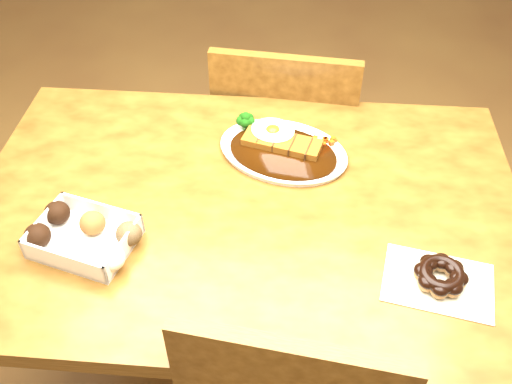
# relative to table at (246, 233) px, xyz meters

# --- Properties ---
(ground) EXTENTS (6.00, 6.00, 0.00)m
(ground) POSITION_rel_table_xyz_m (0.00, 0.00, -0.65)
(ground) COLOR brown
(ground) RESTS_ON ground
(table) EXTENTS (1.20, 0.80, 0.75)m
(table) POSITION_rel_table_xyz_m (0.00, 0.00, 0.00)
(table) COLOR #47290E
(table) RESTS_ON ground
(chair_far) EXTENTS (0.46, 0.46, 0.87)m
(chair_far) POSITION_rel_table_xyz_m (0.07, 0.54, -0.17)
(chair_far) COLOR #47290E
(chair_far) RESTS_ON ground
(katsu_curry_plate) EXTENTS (0.36, 0.30, 0.06)m
(katsu_curry_plate) POSITION_rel_table_xyz_m (0.07, 0.18, 0.11)
(katsu_curry_plate) COLOR white
(katsu_curry_plate) RESTS_ON table
(donut_box) EXTENTS (0.23, 0.19, 0.05)m
(donut_box) POSITION_rel_table_xyz_m (-0.31, -0.14, 0.13)
(donut_box) COLOR white
(donut_box) RESTS_ON table
(pon_de_ring) EXTENTS (0.23, 0.18, 0.04)m
(pon_de_ring) POSITION_rel_table_xyz_m (0.39, -0.18, 0.12)
(pon_de_ring) COLOR silver
(pon_de_ring) RESTS_ON table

